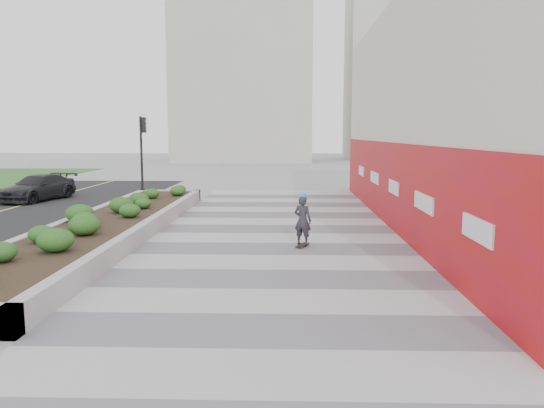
{
  "coord_description": "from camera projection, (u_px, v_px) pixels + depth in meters",
  "views": [
    {
      "loc": [
        0.34,
        -10.0,
        3.31
      ],
      "look_at": [
        -0.15,
        6.59,
        1.1
      ],
      "focal_mm": 35.0,
      "sensor_mm": 36.0,
      "label": 1
    }
  ],
  "objects": [
    {
      "name": "ground",
      "position": [
        270.0,
        304.0,
        10.35
      ],
      "size": [
        160.0,
        160.0,
        0.0
      ],
      "primitive_type": "plane",
      "color": "gray",
      "rests_on": "ground"
    },
    {
      "name": "walkway",
      "position": [
        274.0,
        266.0,
        13.33
      ],
      "size": [
        8.0,
        36.0,
        0.01
      ],
      "primitive_type": "cube",
      "color": "#A8A8AD",
      "rests_on": "ground"
    },
    {
      "name": "building",
      "position": [
        478.0,
        114.0,
        18.52
      ],
      "size": [
        6.04,
        24.08,
        8.0
      ],
      "color": "beige",
      "rests_on": "ground"
    },
    {
      "name": "planter",
      "position": [
        110.0,
        222.0,
        17.4
      ],
      "size": [
        3.0,
        18.0,
        0.9
      ],
      "color": "#9E9EA0",
      "rests_on": "ground"
    },
    {
      "name": "traffic_signal_near",
      "position": [
        143.0,
        144.0,
        27.54
      ],
      "size": [
        0.33,
        0.28,
        4.2
      ],
      "color": "black",
      "rests_on": "ground"
    },
    {
      "name": "distant_bldg_north_l",
      "position": [
        244.0,
        78.0,
        63.68
      ],
      "size": [
        16.0,
        12.0,
        20.0
      ],
      "primitive_type": "cube",
      "color": "#ADAAA3",
      "rests_on": "ground"
    },
    {
      "name": "distant_bldg_north_r",
      "position": [
        403.0,
        65.0,
        67.77
      ],
      "size": [
        14.0,
        10.0,
        24.0
      ],
      "primitive_type": "cube",
      "color": "#ADAAA3",
      "rests_on": "ground"
    },
    {
      "name": "manhole_cover",
      "position": [
        294.0,
        266.0,
        13.31
      ],
      "size": [
        0.44,
        0.44,
        0.01
      ],
      "primitive_type": "cylinder",
      "color": "#595654",
      "rests_on": "ground"
    },
    {
      "name": "skateboarder",
      "position": [
        303.0,
        220.0,
        15.46
      ],
      "size": [
        0.62,
        0.74,
        1.59
      ],
      "rotation": [
        0.0,
        0.0,
        -0.38
      ],
      "color": "beige",
      "rests_on": "ground"
    },
    {
      "name": "car_dark",
      "position": [
        38.0,
        188.0,
        26.37
      ],
      "size": [
        2.79,
        4.7,
        1.28
      ],
      "primitive_type": "imported",
      "rotation": [
        0.0,
        0.0,
        -0.24
      ],
      "color": "black",
      "rests_on": "ground"
    }
  ]
}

